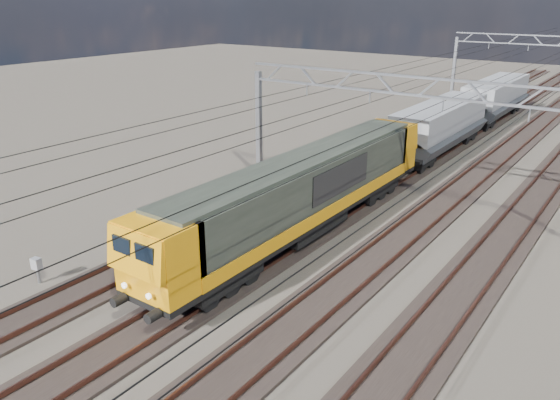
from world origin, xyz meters
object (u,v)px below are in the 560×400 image
Objects in this scene: locomotive at (305,190)px; hopper_wagon_lead at (440,124)px; hopper_wagon_mid at (496,96)px; trackside_cabinet at (36,265)px; catenary_gantry_mid at (402,137)px; catenary_gantry_far at (546,68)px.

hopper_wagon_lead is at bearing 90.00° from locomotive.
hopper_wagon_mid reaches higher than trackside_cabinet.
trackside_cabinet is (-8.14, -16.31, -3.07)m from catenary_gantry_mid.
locomotive is at bearing -92.71° from catenary_gantry_far.
locomotive is 17.70m from hopper_wagon_lead.
locomotive is at bearing -107.93° from catenary_gantry_mid.
locomotive is at bearing 50.25° from trackside_cabinet.
catenary_gantry_mid is at bearing 54.95° from trackside_cabinet.
trackside_cabinet is (-6.14, -10.13, -1.49)m from locomotive.
catenary_gantry_far is at bearing 72.62° from trackside_cabinet.
locomotive is at bearing -90.00° from hopper_wagon_mid.
catenary_gantry_mid is 17.87× the size of trackside_cabinet.
locomotive is 18.94× the size of trackside_cabinet.
catenary_gantry_far is 10.61m from hopper_wagon_mid.
catenary_gantry_mid is 36.00m from catenary_gantry_far.
catenary_gantry_far is 24.62m from hopper_wagon_lead.
catenary_gantry_mid is at bearing -85.55° from hopper_wagon_mid.
catenary_gantry_mid reaches higher than hopper_wagon_lead.
locomotive is 1.62× the size of hopper_wagon_lead.
hopper_wagon_lead is 1.00× the size of hopper_wagon_mid.
hopper_wagon_lead is at bearing 69.02° from trackside_cabinet.
catenary_gantry_mid is 25.85m from hopper_wagon_mid.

